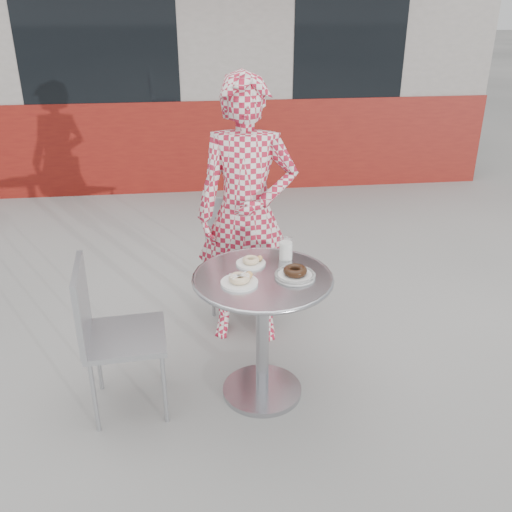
{
  "coord_description": "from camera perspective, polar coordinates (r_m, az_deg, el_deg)",
  "views": [
    {
      "loc": [
        -0.34,
        -2.61,
        2.08
      ],
      "look_at": [
        -0.02,
        0.07,
        0.81
      ],
      "focal_mm": 40.0,
      "sensor_mm": 36.0,
      "label": 1
    }
  ],
  "objects": [
    {
      "name": "plate_checker",
      "position": [
        2.92,
        3.93,
        -1.77
      ],
      "size": [
        0.21,
        0.21,
        0.05
      ],
      "rotation": [
        0.0,
        0.0,
        -0.04
      ],
      "color": "white",
      "rests_on": "bistro_table"
    },
    {
      "name": "chair_far",
      "position": [
        3.99,
        -1.11,
        -1.77
      ],
      "size": [
        0.55,
        0.55,
        0.88
      ],
      "rotation": [
        0.0,
        0.0,
        2.75
      ],
      "color": "#AAADB2",
      "rests_on": "ground"
    },
    {
      "name": "ground",
      "position": [
        3.35,
        0.45,
        -13.19
      ],
      "size": [
        60.0,
        60.0,
        0.0
      ],
      "primitive_type": "plane",
      "color": "#A3A09C",
      "rests_on": "ground"
    },
    {
      "name": "plate_near",
      "position": [
        2.85,
        -1.62,
        -2.41
      ],
      "size": [
        0.19,
        0.19,
        0.05
      ],
      "rotation": [
        0.0,
        0.0,
        0.19
      ],
      "color": "white",
      "rests_on": "bistro_table"
    },
    {
      "name": "plate_far",
      "position": [
        3.05,
        -0.47,
        -0.56
      ],
      "size": [
        0.16,
        0.16,
        0.04
      ],
      "rotation": [
        0.0,
        0.0,
        -0.08
      ],
      "color": "white",
      "rests_on": "bistro_table"
    },
    {
      "name": "milk_cup",
      "position": [
        3.09,
        3.0,
        0.63
      ],
      "size": [
        0.08,
        0.08,
        0.12
      ],
      "rotation": [
        0.0,
        0.0,
        0.39
      ],
      "color": "white",
      "rests_on": "bistro_table"
    },
    {
      "name": "chair_left",
      "position": [
        3.16,
        -12.84,
        -10.57
      ],
      "size": [
        0.44,
        0.44,
        0.86
      ],
      "rotation": [
        0.0,
        0.0,
        1.65
      ],
      "color": "#AAADB2",
      "rests_on": "ground"
    },
    {
      "name": "storefront",
      "position": [
        8.19,
        -4.72,
        20.92
      ],
      "size": [
        6.02,
        4.55,
        3.0
      ],
      "color": "gray",
      "rests_on": "ground"
    },
    {
      "name": "bistro_table",
      "position": [
        3.01,
        0.66,
        -5.09
      ],
      "size": [
        0.73,
        0.73,
        0.74
      ],
      "rotation": [
        0.0,
        0.0,
        0.13
      ],
      "color": "silver",
      "rests_on": "ground"
    },
    {
      "name": "seated_person",
      "position": [
        3.46,
        -0.95,
        4.17
      ],
      "size": [
        0.67,
        0.5,
        1.67
      ],
      "primitive_type": "imported",
      "rotation": [
        0.0,
        0.0,
        -0.18
      ],
      "color": "#A81931",
      "rests_on": "ground"
    }
  ]
}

